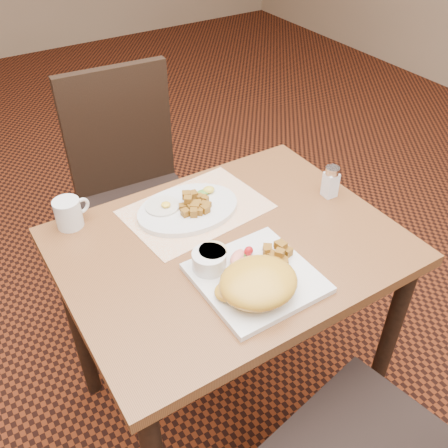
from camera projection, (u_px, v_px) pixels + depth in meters
ground at (228, 397)px, 1.83m from camera, size 8.00×8.00×0.00m
table at (229, 271)px, 1.43m from camera, size 0.90×0.70×0.75m
chair_far at (134, 184)px, 1.96m from camera, size 0.45×0.46×0.97m
placemat at (196, 209)px, 1.47m from camera, size 0.43×0.32×0.00m
plate_square at (256, 278)px, 1.24m from camera, size 0.28×0.28×0.02m
plate_oval at (188, 209)px, 1.46m from camera, size 0.31×0.24×0.02m
hollandaise_mound at (258, 283)px, 1.17m from camera, size 0.19×0.17×0.07m
ramekin at (209, 260)px, 1.24m from camera, size 0.09×0.09×0.05m
garnish_sq at (240, 255)px, 1.28m from camera, size 0.08×0.06×0.03m
fried_egg at (163, 206)px, 1.45m from camera, size 0.10×0.10×0.02m
garnish_ov at (206, 191)px, 1.50m from camera, size 0.06×0.04×0.02m
salt_shaker at (331, 181)px, 1.50m from camera, size 0.04×0.04×0.10m
coffee_mug at (69, 213)px, 1.39m from camera, size 0.11×0.07×0.08m
home_fries_sq at (276, 256)px, 1.27m from camera, size 0.11×0.09×0.04m
home_fries_ov at (195, 205)px, 1.44m from camera, size 0.11×0.10×0.04m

